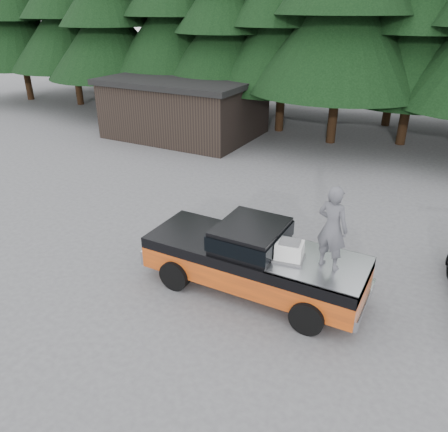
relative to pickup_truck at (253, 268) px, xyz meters
The scene contains 6 objects.
ground 1.35m from the pickup_truck, 164.63° to the left, with size 120.00×120.00×0.00m, color #4F4E51.
pickup_truck is the anchor object (origin of this frame).
truck_cab 0.97m from the pickup_truck, behind, with size 1.66×1.90×0.59m, color black.
air_compressor 1.37m from the pickup_truck, 10.17° to the right, with size 0.65×0.53×0.44m, color silver.
man_on_bed 2.59m from the pickup_truck, ahead, with size 0.75×0.49×2.07m, color #4C4C53.
utility_building 15.97m from the pickup_truck, 129.45° to the left, with size 8.40×6.40×3.30m.
Camera 1 is at (5.14, -9.32, 6.96)m, focal length 35.00 mm.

